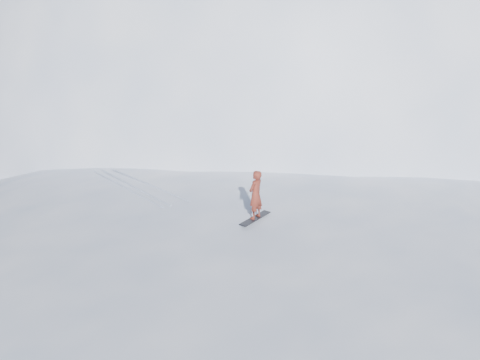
{
  "coord_description": "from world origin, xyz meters",
  "views": [
    {
      "loc": [
        -6.95,
        -11.06,
        8.31
      ],
      "look_at": [
        0.5,
        1.08,
        3.5
      ],
      "focal_mm": 32.0,
      "sensor_mm": 36.0,
      "label": 1
    }
  ],
  "objects": [
    {
      "name": "ground",
      "position": [
        0.0,
        0.0,
        0.0
      ],
      "size": [
        400.0,
        400.0,
        0.0
      ],
      "primitive_type": "plane",
      "color": "white",
      "rests_on": "ground"
    },
    {
      "name": "board_tracks",
      "position": [
        -1.92,
        5.62,
        2.42
      ],
      "size": [
        2.19,
        5.93,
        0.04
      ],
      "color": "silver",
      "rests_on": "ground"
    },
    {
      "name": "snowboarder",
      "position": [
        0.5,
        0.08,
        3.27
      ],
      "size": [
        0.72,
        0.6,
        1.68
      ],
      "primitive_type": "imported",
      "rotation": [
        0.0,
        0.0,
        3.52
      ],
      "color": "maroon",
      "rests_on": "snowboard"
    },
    {
      "name": "near_ridge",
      "position": [
        1.0,
        3.0,
        0.0
      ],
      "size": [
        36.0,
        28.0,
        4.8
      ],
      "primitive_type": "ellipsoid",
      "color": "white",
      "rests_on": "ground"
    },
    {
      "name": "wind_bumps",
      "position": [
        -0.56,
        2.12,
        0.0
      ],
      "size": [
        16.0,
        14.4,
        1.0
      ],
      "color": "white",
      "rests_on": "ground"
    },
    {
      "name": "summit_peak",
      "position": [
        22.0,
        26.0,
        0.0
      ],
      "size": [
        60.0,
        56.0,
        56.0
      ],
      "primitive_type": "ellipsoid",
      "color": "white",
      "rests_on": "ground"
    },
    {
      "name": "snowboard",
      "position": [
        0.5,
        0.08,
        2.41
      ],
      "size": [
        1.5,
        0.82,
        0.03
      ],
      "primitive_type": "cube",
      "rotation": [
        0.0,
        0.0,
        0.38
      ],
      "color": "black",
      "rests_on": "near_ridge"
    },
    {
      "name": "peak_shoulder",
      "position": [
        10.0,
        20.0,
        0.0
      ],
      "size": [
        28.0,
        24.0,
        18.0
      ],
      "primitive_type": "ellipsoid",
      "color": "white",
      "rests_on": "ground"
    }
  ]
}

